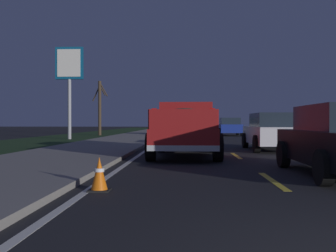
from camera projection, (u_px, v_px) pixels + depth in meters
name	position (u px, v px, depth m)	size (l,w,h in m)	color
ground	(210.00, 138.00, 29.65)	(144.00, 144.00, 0.00)	black
sidewalk_shoulder	(134.00, 137.00, 29.92)	(108.00, 4.00, 0.12)	gray
grass_verge	(69.00, 137.00, 30.17)	(108.00, 6.00, 0.01)	#1E3819
lane_markings	(177.00, 137.00, 31.70)	(108.00, 3.54, 0.01)	yellow
pickup_truck	(186.00, 128.00, 13.58)	(5.47, 2.36, 1.87)	maroon
sedan_blue	(229.00, 127.00, 34.19)	(4.40, 2.03, 1.54)	navy
sedan_white	(273.00, 131.00, 16.36)	(4.40, 2.02, 1.54)	silver
sedan_silver	(188.00, 127.00, 32.85)	(4.43, 2.07, 1.54)	#B2B5BA
gas_price_sign	(69.00, 71.00, 27.03)	(0.27, 1.90, 6.31)	#99999E
bare_tree_far	(100.00, 106.00, 35.07)	(1.30, 1.53, 4.82)	#423323
traffic_cone_near	(99.00, 174.00, 6.69)	(0.36, 0.36, 0.58)	black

